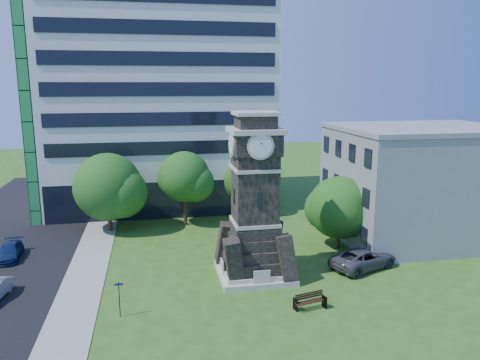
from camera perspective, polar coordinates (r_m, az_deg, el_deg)
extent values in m
plane|color=#2F5217|center=(33.70, -2.61, -13.17)|extent=(160.00, 160.00, 0.00)
cube|color=gray|center=(38.37, -18.17, -10.53)|extent=(3.00, 70.00, 0.06)
cube|color=beige|center=(35.91, 1.76, -11.19)|extent=(5.40, 5.40, 0.40)
cube|color=beige|center=(35.78, 1.76, -10.67)|extent=(4.80, 4.80, 0.30)
cube|color=black|center=(33.82, 1.83, -0.19)|extent=(3.00, 3.00, 6.40)
cube|color=beige|center=(34.56, 1.80, -5.07)|extent=(3.25, 3.25, 0.25)
cube|color=beige|center=(33.63, 1.84, 1.48)|extent=(3.25, 3.25, 0.25)
cube|color=black|center=(32.60, 2.40, -2.45)|extent=(0.35, 0.08, 1.10)
cube|color=black|center=(33.36, 1.86, 4.52)|extent=(3.30, 3.30, 1.60)
cube|color=beige|center=(33.26, 1.87, 6.06)|extent=(3.70, 3.70, 0.35)
cylinder|color=white|center=(31.65, 2.56, 4.13)|extent=(1.56, 0.06, 1.56)
cylinder|color=white|center=(33.02, -1.15, 4.45)|extent=(0.06, 1.56, 1.56)
cube|color=black|center=(33.20, 1.88, 7.09)|extent=(2.60, 2.60, 0.90)
cube|color=beige|center=(33.16, 1.88, 8.12)|extent=(3.00, 3.00, 0.25)
cube|color=silver|center=(56.31, -9.71, 11.35)|extent=(25.00, 15.00, 28.00)
cube|color=black|center=(50.59, -9.07, -2.38)|extent=(24.50, 0.80, 4.00)
cube|color=gray|center=(46.25, 21.11, -0.54)|extent=(15.00, 12.00, 10.00)
cube|color=gray|center=(45.50, 21.59, 5.88)|extent=(15.20, 12.20, 0.40)
imported|color=#12224E|center=(43.24, -26.30, -7.83)|extent=(1.98, 4.34, 1.23)
imported|color=#4F4E54|center=(38.17, 14.81, -9.23)|extent=(6.23, 4.57, 1.57)
cube|color=black|center=(30.89, 6.77, -14.84)|extent=(0.07, 0.51, 0.80)
cube|color=black|center=(31.49, 10.26, -14.41)|extent=(0.07, 0.51, 0.80)
cube|color=#331711|center=(31.12, 8.54, -14.44)|extent=(2.06, 0.55, 0.05)
cube|color=#331711|center=(31.20, 8.40, -13.72)|extent=(2.06, 0.05, 0.46)
cylinder|color=black|center=(30.56, -14.49, -13.93)|extent=(0.05, 0.05, 2.27)
cube|color=navy|center=(30.14, -14.59, -12.22)|extent=(0.54, 0.04, 0.14)
cylinder|color=#332114|center=(47.41, -15.59, -4.52)|extent=(0.38, 0.38, 2.58)
sphere|color=#27581A|center=(46.65, -15.80, -0.80)|extent=(6.51, 6.51, 6.51)
sphere|color=#27581A|center=(46.03, -14.22, -1.52)|extent=(4.88, 4.88, 4.88)
sphere|color=#27581A|center=(47.62, -17.07, -0.98)|extent=(4.56, 4.56, 4.56)
cylinder|color=#332114|center=(48.00, -6.69, -3.76)|extent=(0.39, 0.39, 2.90)
sphere|color=#245B1B|center=(47.18, -6.79, 0.40)|extent=(5.11, 5.11, 5.11)
sphere|color=#245B1B|center=(46.88, -5.48, -0.35)|extent=(3.83, 3.83, 3.83)
sphere|color=#245B1B|center=(47.82, -7.90, 0.13)|extent=(3.58, 3.58, 3.58)
cylinder|color=#332114|center=(51.77, 0.78, -2.93)|extent=(0.38, 0.38, 2.21)
sphere|color=#30691F|center=(51.16, 0.78, 0.01)|extent=(5.18, 5.18, 5.18)
sphere|color=#30691F|center=(50.97, 2.04, -0.54)|extent=(3.89, 3.89, 3.89)
sphere|color=#30691F|center=(51.66, -0.35, -0.16)|extent=(3.63, 3.63, 3.63)
cylinder|color=#332114|center=(42.07, 11.89, -6.72)|extent=(0.33, 0.33, 2.12)
sphere|color=#295D1B|center=(41.33, 12.04, -3.30)|extent=(5.43, 5.43, 5.43)
sphere|color=#295D1B|center=(41.39, 13.69, -3.95)|extent=(4.07, 4.07, 4.07)
sphere|color=#295D1B|center=(41.65, 10.46, -3.46)|extent=(3.80, 3.80, 3.80)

